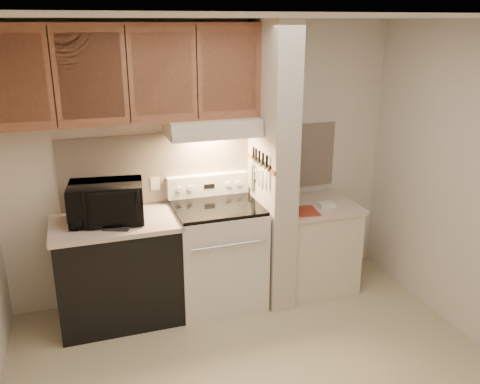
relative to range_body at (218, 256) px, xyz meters
name	(u,v)px	position (x,y,z in m)	size (l,w,h in m)	color
floor	(263,379)	(0.00, -1.16, -0.46)	(3.60, 3.60, 0.00)	#C5B892
ceiling	(269,17)	(0.00, -1.16, 2.04)	(3.60, 3.60, 0.00)	white
wall_back	(206,162)	(0.00, 0.34, 0.79)	(3.60, 0.02, 2.50)	beige
backsplash	(206,164)	(0.00, 0.33, 0.78)	(2.60, 0.02, 0.63)	beige
range_body	(218,256)	(0.00, 0.00, 0.00)	(0.76, 0.65, 0.92)	silver
oven_window	(228,267)	(0.00, -0.32, 0.04)	(0.50, 0.01, 0.30)	black
oven_handle	(229,245)	(0.00, -0.35, 0.26)	(0.02, 0.02, 0.65)	silver
cooktop	(217,207)	(0.00, 0.00, 0.48)	(0.74, 0.64, 0.03)	black
range_backguard	(208,185)	(0.00, 0.28, 0.59)	(0.76, 0.08, 0.20)	silver
range_display	(209,186)	(0.00, 0.24, 0.59)	(0.10, 0.01, 0.04)	black
range_knob_left_outer	(179,189)	(-0.28, 0.24, 0.59)	(0.05, 0.05, 0.02)	silver
range_knob_left_inner	(190,188)	(-0.18, 0.24, 0.59)	(0.05, 0.05, 0.02)	silver
range_knob_right_inner	(228,184)	(0.18, 0.24, 0.59)	(0.05, 0.05, 0.02)	silver
range_knob_right_outer	(239,183)	(0.28, 0.24, 0.59)	(0.05, 0.05, 0.02)	silver
dishwasher_front	(119,272)	(-0.88, 0.01, -0.03)	(1.00, 0.63, 0.87)	black
left_countertop	(115,223)	(-0.88, 0.01, 0.43)	(1.04, 0.67, 0.04)	beige
spoon_rest	(116,229)	(-0.89, -0.19, 0.46)	(0.21, 0.07, 0.01)	black
teal_jar	(117,206)	(-0.83, 0.23, 0.50)	(0.09, 0.09, 0.10)	#276661
outlet	(155,184)	(-0.48, 0.32, 0.64)	(0.08, 0.01, 0.12)	beige
microwave	(106,202)	(-0.93, 0.03, 0.61)	(0.59, 0.40, 0.33)	black
partition_pillar	(272,167)	(0.51, -0.01, 0.79)	(0.22, 0.70, 2.50)	beige
pillar_trim	(260,163)	(0.39, -0.01, 0.84)	(0.01, 0.70, 0.04)	#90563B
knife_strip	(261,162)	(0.39, -0.06, 0.86)	(0.02, 0.42, 0.04)	black
knife_blade_a	(267,179)	(0.38, -0.22, 0.76)	(0.01, 0.04, 0.16)	silver
knife_handle_a	(267,161)	(0.38, -0.22, 0.91)	(0.02, 0.02, 0.10)	black
knife_blade_b	(263,177)	(0.38, -0.14, 0.75)	(0.01, 0.04, 0.18)	silver
knife_handle_b	(263,159)	(0.38, -0.13, 0.91)	(0.02, 0.02, 0.10)	black
knife_blade_c	(259,175)	(0.38, -0.05, 0.74)	(0.01, 0.04, 0.20)	silver
knife_handle_c	(259,156)	(0.38, -0.04, 0.91)	(0.02, 0.02, 0.10)	black
knife_blade_d	(256,171)	(0.38, 0.04, 0.76)	(0.01, 0.04, 0.16)	silver
knife_handle_d	(256,154)	(0.38, 0.04, 0.91)	(0.02, 0.02, 0.10)	black
knife_blade_e	(253,170)	(0.38, 0.10, 0.75)	(0.01, 0.04, 0.18)	silver
knife_handle_e	(254,152)	(0.38, 0.11, 0.91)	(0.02, 0.02, 0.10)	black
oven_mitt	(251,176)	(0.38, 0.17, 0.67)	(0.03, 0.09, 0.23)	gray
right_cab_base	(314,247)	(0.97, -0.01, -0.06)	(0.70, 0.60, 0.81)	beige
right_countertop	(316,206)	(0.97, -0.01, 0.37)	(0.74, 0.64, 0.04)	beige
red_folder	(306,211)	(0.79, -0.16, 0.39)	(0.20, 0.27, 0.01)	maroon
white_box	(327,205)	(1.03, -0.11, 0.41)	(0.15, 0.10, 0.04)	white
range_hood	(212,126)	(0.00, 0.12, 1.17)	(0.78, 0.44, 0.15)	beige
hood_lip	(219,136)	(0.00, -0.08, 1.12)	(0.78, 0.04, 0.06)	beige
upper_cabinets	(125,73)	(-0.69, 0.17, 1.62)	(2.18, 0.33, 0.77)	#90563B
cab_door_a	(12,79)	(-1.51, 0.01, 1.62)	(0.46, 0.01, 0.63)	#90563B
cab_gap_a	(52,78)	(-1.23, 0.01, 1.62)	(0.01, 0.01, 0.73)	black
cab_door_b	(91,76)	(-0.96, 0.01, 1.62)	(0.46, 0.01, 0.63)	#90563B
cab_gap_b	(128,75)	(-0.69, 0.01, 1.62)	(0.01, 0.01, 0.73)	black
cab_door_c	(163,74)	(-0.42, 0.01, 1.62)	(0.46, 0.01, 0.63)	#90563B
cab_gap_c	(197,73)	(-0.14, 0.01, 1.62)	(0.01, 0.01, 0.73)	black
cab_door_d	(230,72)	(0.13, 0.01, 1.62)	(0.46, 0.01, 0.63)	#90563B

